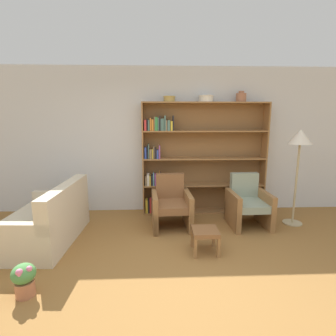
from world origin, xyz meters
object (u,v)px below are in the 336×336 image
(armchair_leather, at_px, (171,205))
(bowl_terracotta, at_px, (206,98))
(floor_lamp, at_px, (300,143))
(vase_tall, at_px, (241,97))
(footstool, at_px, (205,234))
(bowl_olive, at_px, (169,99))
(armchair_cushioned, at_px, (248,204))
(couch, at_px, (46,222))
(bookshelf, at_px, (194,159))
(potted_plant, at_px, (24,278))

(armchair_leather, bearing_deg, bowl_terracotta, -138.25)
(armchair_leather, distance_m, floor_lamp, 2.36)
(vase_tall, bearing_deg, footstool, -119.71)
(floor_lamp, distance_m, footstool, 2.25)
(bowl_olive, bearing_deg, armchair_cushioned, -26.63)
(bowl_olive, distance_m, footstool, 2.48)
(bowl_terracotta, height_order, couch, bowl_terracotta)
(bowl_olive, xyz_separation_m, bowl_terracotta, (0.67, 0.00, 0.01))
(bookshelf, distance_m, footstool, 1.77)
(bowl_olive, bearing_deg, footstool, -74.89)
(armchair_cushioned, height_order, footstool, armchair_cushioned)
(bookshelf, height_order, bowl_olive, bowl_olive)
(vase_tall, distance_m, couch, 3.88)
(floor_lamp, bearing_deg, footstool, -151.80)
(vase_tall, bearing_deg, armchair_leather, -153.24)
(armchair_leather, height_order, armchair_cushioned, same)
(bowl_terracotta, relative_size, armchair_leather, 0.32)
(potted_plant, bearing_deg, vase_tall, 39.19)
(bowl_olive, xyz_separation_m, vase_tall, (1.31, 0.00, 0.03))
(bookshelf, height_order, couch, bookshelf)
(bowl_terracotta, xyz_separation_m, couch, (-2.55, -1.13, -1.87))
(bookshelf, bearing_deg, vase_tall, -1.96)
(armchair_cushioned, distance_m, potted_plant, 3.40)
(bowl_terracotta, distance_m, potted_plant, 3.84)
(armchair_leather, bearing_deg, footstool, 111.91)
(bowl_olive, bearing_deg, bookshelf, 3.39)
(couch, distance_m, armchair_leather, 1.95)
(armchair_cushioned, bearing_deg, footstool, 43.20)
(bowl_terracotta, relative_size, footstool, 0.79)
(bowl_olive, xyz_separation_m, armchair_leather, (0.00, -0.66, -1.78))
(couch, height_order, armchair_leather, armchair_leather)
(armchair_leather, relative_size, floor_lamp, 0.53)
(bookshelf, relative_size, floor_lamp, 1.42)
(bowl_terracotta, height_order, potted_plant, bowl_terracotta)
(vase_tall, distance_m, floor_lamp, 1.30)
(vase_tall, relative_size, couch, 0.13)
(bowl_olive, bearing_deg, armchair_leather, -89.74)
(couch, height_order, armchair_cushioned, armchair_cushioned)
(vase_tall, distance_m, armchair_cushioned, 1.92)
(bowl_olive, distance_m, armchair_cushioned, 2.31)
(floor_lamp, bearing_deg, couch, -173.03)
(couch, xyz_separation_m, footstool, (2.30, -0.43, -0.02))
(armchair_cushioned, bearing_deg, potted_plant, 28.51)
(floor_lamp, bearing_deg, potted_plant, -155.07)
(armchair_cushioned, distance_m, footstool, 1.27)
(couch, relative_size, armchair_cushioned, 1.78)
(potted_plant, bearing_deg, bookshelf, 49.07)
(bowl_olive, height_order, armchair_leather, bowl_olive)
(armchair_cushioned, bearing_deg, vase_tall, -91.58)
(armchair_leather, relative_size, armchair_cushioned, 1.00)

